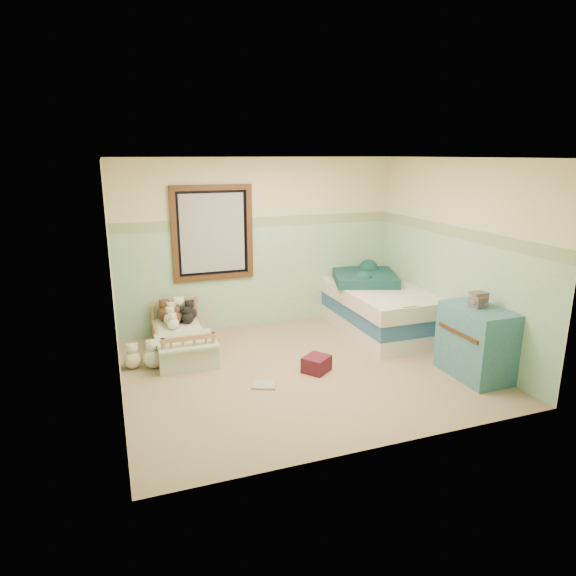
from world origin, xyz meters
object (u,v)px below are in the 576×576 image
object	(u,v)px
twin_bed_frame	(375,322)
floor_book	(264,385)
red_pillow	(317,364)
plush_floor_cream	(153,358)
plush_floor_tan	(133,360)
dresser	(476,342)
toddler_bed_frame	(182,346)

from	to	relation	value
twin_bed_frame	floor_book	xyz separation A→B (m)	(-2.14, -1.27, -0.10)
red_pillow	floor_book	distance (m)	0.74
plush_floor_cream	red_pillow	bearing A→B (deg)	-23.14
plush_floor_tan	dresser	size ratio (longest dim) A/B	0.26
plush_floor_cream	dresser	size ratio (longest dim) A/B	0.30
plush_floor_tan	twin_bed_frame	size ratio (longest dim) A/B	0.10
plush_floor_cream	plush_floor_tan	size ratio (longest dim) A/B	1.12
toddler_bed_frame	red_pillow	bearing A→B (deg)	-39.16
plush_floor_cream	twin_bed_frame	bearing A→B (deg)	5.54
floor_book	red_pillow	bearing A→B (deg)	36.92
toddler_bed_frame	twin_bed_frame	bearing A→B (deg)	-1.34
plush_floor_cream	twin_bed_frame	xyz separation A→B (m)	(3.26, 0.32, -0.01)
toddler_bed_frame	red_pillow	xyz separation A→B (m)	(1.43, -1.17, 0.01)
red_pillow	floor_book	bearing A→B (deg)	-166.71
plush_floor_tan	dresser	world-z (taller)	dresser
twin_bed_frame	floor_book	size ratio (longest dim) A/B	8.02
toddler_bed_frame	plush_floor_cream	distance (m)	0.56
red_pillow	floor_book	xyz separation A→B (m)	(-0.71, -0.17, -0.08)
toddler_bed_frame	twin_bed_frame	size ratio (longest dim) A/B	0.62
twin_bed_frame	dresser	xyz separation A→B (m)	(0.28, -1.83, 0.31)
floor_book	twin_bed_frame	bearing A→B (deg)	54.34
toddler_bed_frame	plush_floor_cream	bearing A→B (deg)	-136.46
toddler_bed_frame	plush_floor_cream	world-z (taller)	plush_floor_cream
plush_floor_tan	floor_book	xyz separation A→B (m)	(1.36, -1.02, -0.10)
plush_floor_cream	floor_book	distance (m)	1.48
toddler_bed_frame	floor_book	xyz separation A→B (m)	(0.72, -1.34, -0.07)
dresser	toddler_bed_frame	bearing A→B (deg)	148.77
plush_floor_cream	red_pillow	size ratio (longest dim) A/B	0.82
plush_floor_tan	twin_bed_frame	world-z (taller)	plush_floor_tan
twin_bed_frame	floor_book	world-z (taller)	twin_bed_frame
toddler_bed_frame	plush_floor_cream	size ratio (longest dim) A/B	5.29
plush_floor_tan	floor_book	world-z (taller)	plush_floor_tan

